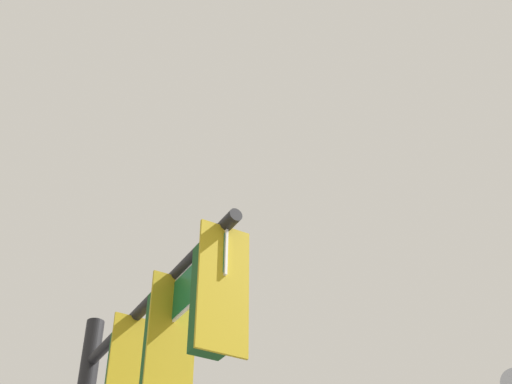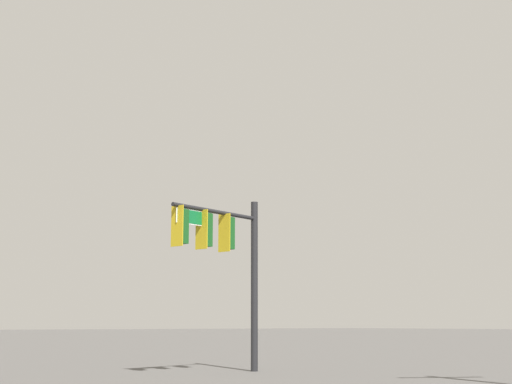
# 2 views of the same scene
# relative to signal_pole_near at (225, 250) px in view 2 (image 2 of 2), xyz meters

# --- Properties ---
(signal_pole_near) EXTENTS (4.09, 1.30, 5.94)m
(signal_pole_near) POSITION_rel_signal_pole_near_xyz_m (0.00, 0.00, 0.00)
(signal_pole_near) COLOR black
(signal_pole_near) RESTS_ON ground_plane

